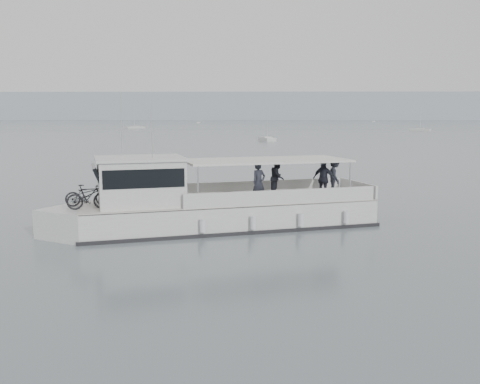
{
  "coord_description": "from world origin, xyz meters",
  "views": [
    {
      "loc": [
        -1.47,
        -21.63,
        5.01
      ],
      "look_at": [
        -2.01,
        2.0,
        1.6
      ],
      "focal_mm": 40.0,
      "sensor_mm": 36.0,
      "label": 1
    }
  ],
  "objects": [
    {
      "name": "ground",
      "position": [
        0.0,
        0.0,
        0.0
      ],
      "size": [
        1400.0,
        1400.0,
        0.0
      ],
      "primitive_type": "plane",
      "color": "#525D60",
      "rests_on": "ground"
    },
    {
      "name": "headland",
      "position": [
        0.0,
        560.0,
        14.0
      ],
      "size": [
        1400.0,
        90.0,
        28.0
      ],
      "primitive_type": "cube",
      "color": "#939EA8",
      "rests_on": "ground"
    },
    {
      "name": "tour_boat",
      "position": [
        -3.75,
        1.6,
        1.02
      ],
      "size": [
        14.71,
        7.49,
        6.23
      ],
      "rotation": [
        0.0,
        0.0,
        0.31
      ],
      "color": "silver",
      "rests_on": "ground"
    },
    {
      "name": "moored_fleet",
      "position": [
        -18.11,
        197.41,
        0.36
      ],
      "size": [
        424.59,
        331.25,
        9.94
      ],
      "color": "silver",
      "rests_on": "ground"
    }
  ]
}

